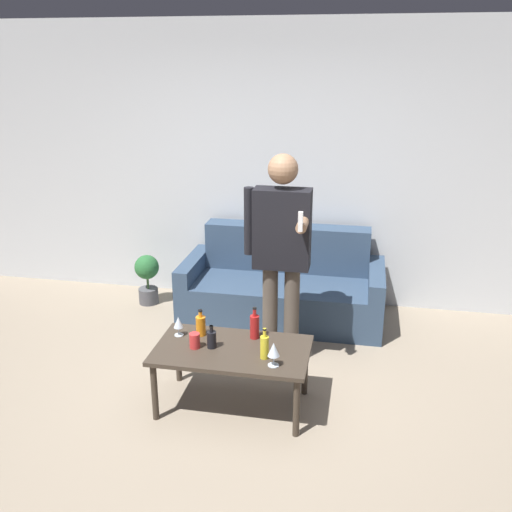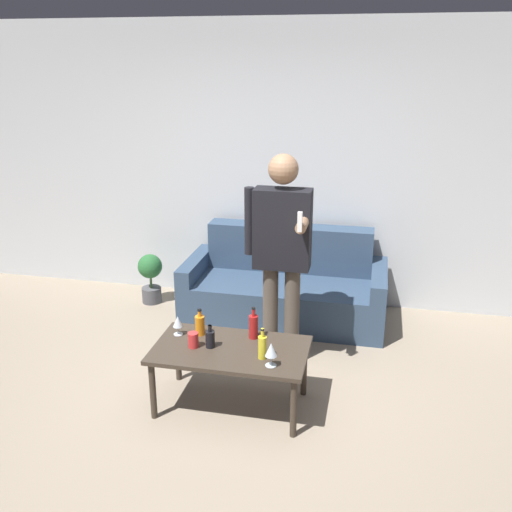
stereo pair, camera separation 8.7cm
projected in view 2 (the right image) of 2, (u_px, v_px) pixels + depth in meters
name	position (u px, v px, depth m)	size (l,w,h in m)	color
ground_plane	(216.00, 429.00, 3.82)	(16.00, 16.00, 0.00)	gray
wall_back	(278.00, 167.00, 5.49)	(8.00, 0.06, 2.70)	silver
couch	(285.00, 287.00, 5.39)	(1.86, 0.84, 0.83)	#334760
coffee_table	(231.00, 354.00, 3.94)	(1.07, 0.61, 0.46)	#3D3328
bottle_orange	(262.00, 346.00, 3.77)	(0.06, 0.06, 0.22)	yellow
bottle_green	(210.00, 338.00, 3.92)	(0.07, 0.07, 0.17)	black
bottle_dark	(253.00, 326.00, 4.04)	(0.07, 0.07, 0.24)	#B21E1E
bottle_yellow	(200.00, 325.00, 4.09)	(0.07, 0.07, 0.20)	orange
wine_glass_near	(271.00, 350.00, 3.66)	(0.08, 0.08, 0.17)	silver
wine_glass_far	(178.00, 322.00, 4.08)	(0.07, 0.07, 0.15)	silver
cup_on_table	(193.00, 340.00, 3.92)	(0.07, 0.07, 0.11)	red
person_standing_front	(281.00, 245.00, 4.33)	(0.51, 0.44, 1.69)	brown
potted_plant	(151.00, 275.00, 5.69)	(0.24, 0.24, 0.51)	#4C4C51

